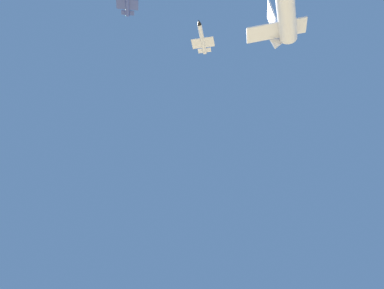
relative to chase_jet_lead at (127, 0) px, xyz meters
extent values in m
cone|color=white|center=(-48.48, 29.46, -8.51)|extent=(7.61, 7.61, 5.76)
cube|color=white|center=(-42.75, 32.67, -0.97)|extent=(7.56, 6.49, 10.40)
cube|color=white|center=(-43.32, 33.42, -8.31)|extent=(18.94, 21.60, 3.40)
cylinder|color=#38478C|center=(-0.05, -0.06, -0.02)|extent=(9.31, 11.07, 1.50)
cube|color=#38478C|center=(-0.99, -1.23, -0.22)|extent=(8.99, 8.44, 0.24)
cube|color=#38478C|center=(-3.50, -4.35, 1.93)|extent=(1.66, 2.00, 2.60)
cube|color=#38478C|center=(-3.50, -4.35, 0.18)|extent=(4.99, 4.57, 0.20)
cylinder|color=silver|center=(-23.23, 15.08, -14.42)|extent=(11.45, 8.78, 1.50)
cone|color=black|center=(-17.12, 19.44, -14.42)|extent=(2.50, 2.38, 1.50)
cube|color=silver|center=(-24.45, 14.21, -14.62)|extent=(8.23, 9.07, 0.24)
cube|color=silver|center=(-27.70, 11.88, -12.47)|extent=(2.07, 1.56, 2.60)
cube|color=silver|center=(-27.70, 11.88, -14.22)|extent=(4.42, 5.07, 0.20)
camera|label=1|loc=(46.63, 80.71, -125.07)|focal=37.48mm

